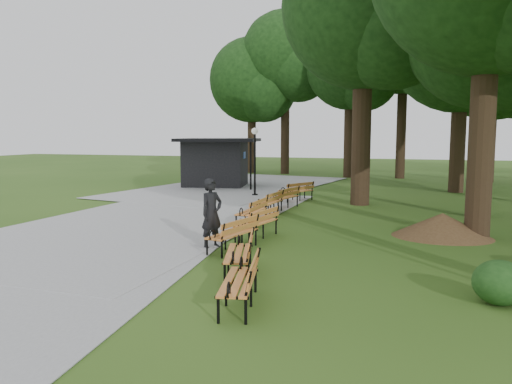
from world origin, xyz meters
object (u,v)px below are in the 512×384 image
(bench_3, at_px, (257,223))
(bench_7, at_px, (296,191))
(person, at_px, (212,213))
(lawn_tree_1, at_px, (486,30))
(bench_5, at_px, (268,203))
(bench_0, at_px, (238,282))
(bench_1, at_px, (238,254))
(bench_4, at_px, (251,212))
(kiosk, at_px, (216,162))
(lawn_tree_2, at_px, (364,8))
(dirt_mound, at_px, (442,225))
(bench_2, at_px, (232,234))
(bench_6, at_px, (283,198))
(lawn_tree_4, at_px, (463,38))
(lamp_post, at_px, (255,147))

(bench_3, height_order, bench_7, same)
(person, relative_size, lawn_tree_1, 0.20)
(bench_5, bearing_deg, bench_0, 18.40)
(lawn_tree_1, bearing_deg, bench_1, -121.27)
(bench_4, bearing_deg, bench_7, -179.20)
(bench_3, relative_size, lawn_tree_1, 0.20)
(kiosk, height_order, bench_3, kiosk)
(bench_1, height_order, bench_5, same)
(person, xyz_separation_m, bench_7, (0.08, 9.71, -0.48))
(kiosk, relative_size, lawn_tree_2, 0.38)
(bench_4, height_order, lawn_tree_2, lawn_tree_2)
(kiosk, distance_m, lawn_tree_1, 15.82)
(bench_3, bearing_deg, bench_0, 25.80)
(dirt_mound, relative_size, bench_2, 1.26)
(bench_6, bearing_deg, lawn_tree_4, 153.46)
(kiosk, distance_m, bench_4, 12.52)
(bench_1, distance_m, bench_5, 8.03)
(bench_5, height_order, bench_7, same)
(bench_1, xyz_separation_m, bench_2, (-0.86, 1.98, 0.00))
(bench_4, bearing_deg, bench_5, -176.94)
(lamp_post, height_order, lawn_tree_1, lawn_tree_1)
(bench_1, xyz_separation_m, bench_7, (-1.41, 11.83, 0.00))
(bench_1, bearing_deg, lawn_tree_2, 157.55)
(bench_4, relative_size, bench_5, 1.00)
(dirt_mound, distance_m, bench_7, 8.64)
(bench_3, bearing_deg, bench_4, -146.60)
(lamp_post, xyz_separation_m, lawn_tree_1, (9.55, -3.55, 4.22))
(dirt_mound, distance_m, bench_0, 8.29)
(lawn_tree_2, height_order, lawn_tree_4, lawn_tree_2)
(bench_2, distance_m, bench_4, 3.76)
(bench_0, bearing_deg, lawn_tree_1, 144.03)
(dirt_mound, relative_size, bench_7, 1.26)
(dirt_mound, xyz_separation_m, bench_5, (-5.98, 2.43, 0.09))
(bench_3, relative_size, lawn_tree_2, 0.16)
(person, distance_m, dirt_mound, 6.79)
(kiosk, bearing_deg, lawn_tree_2, -41.02)
(dirt_mound, distance_m, lawn_tree_2, 10.36)
(bench_1, distance_m, bench_4, 5.88)
(person, height_order, lamp_post, lamp_post)
(bench_3, xyz_separation_m, bench_7, (-0.68, 8.16, 0.00))
(bench_4, relative_size, bench_6, 1.00)
(dirt_mound, relative_size, bench_1, 1.26)
(lamp_post, bearing_deg, lawn_tree_1, -20.39)
(dirt_mound, height_order, bench_4, bench_4)
(person, height_order, bench_1, person)
(bench_0, relative_size, lawn_tree_2, 0.16)
(bench_3, height_order, bench_4, same)
(bench_4, height_order, lawn_tree_4, lawn_tree_4)
(bench_3, bearing_deg, lawn_tree_4, 167.09)
(lamp_post, height_order, bench_3, lamp_post)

